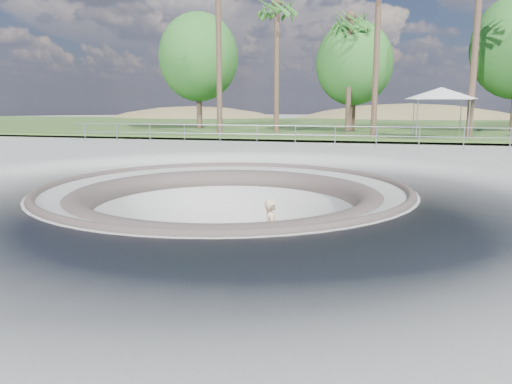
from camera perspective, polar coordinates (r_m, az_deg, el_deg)
ground at (r=13.94m, az=-3.54°, el=0.52°), size 180.00×180.00×0.00m
skate_bowl at (r=14.36m, az=-3.46°, el=-6.70°), size 14.00×14.00×4.10m
grass_strip at (r=47.34m, az=8.87°, el=7.53°), size 180.00×36.00×0.12m
distant_hills at (r=70.90m, az=13.40°, el=2.36°), size 103.20×45.00×28.60m
safety_railing at (r=25.50m, az=4.52°, el=6.48°), size 25.00×0.06×1.03m
skateboard at (r=13.24m, az=1.76°, el=-8.15°), size 0.90×0.39×0.09m
skater at (r=12.99m, az=1.78°, el=-4.51°), size 0.59×0.72×1.70m
canopy_white at (r=31.30m, az=20.40°, el=10.51°), size 5.79×5.79×2.93m
palm_b at (r=35.42m, az=2.42°, el=20.00°), size 2.60×2.60×9.52m
palm_d at (r=36.08m, az=10.78°, el=18.41°), size 2.60×2.60×8.68m
bushy_tree_left at (r=40.90m, az=-6.61°, el=15.04°), size 6.32×5.74×9.12m
bushy_tree_mid at (r=37.65m, az=11.14°, el=14.23°), size 5.51×5.01×7.95m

